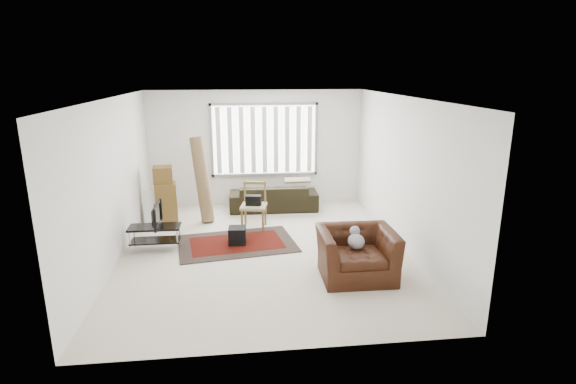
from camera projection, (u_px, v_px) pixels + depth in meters
name	position (u px, v px, depth m)	size (l,w,h in m)	color
room	(264.00, 149.00, 8.10)	(6.00, 6.02, 2.71)	beige
persian_rug	(237.00, 243.00, 8.38)	(2.32, 1.72, 0.02)	black
tv_stand	(155.00, 233.00, 8.02)	(0.90, 0.41, 0.45)	black
tv	(154.00, 215.00, 7.93)	(0.73, 0.09, 0.42)	black
subwoofer	(237.00, 235.00, 8.32)	(0.31, 0.31, 0.31)	black
moving_boxes	(165.00, 196.00, 9.55)	(0.53, 0.50, 1.18)	brown
white_flatpack	(158.00, 206.00, 9.44)	(0.57, 0.08, 0.73)	silver
rolled_rug	(202.00, 180.00, 9.45)	(0.27, 0.27, 1.79)	brown
sofa	(273.00, 193.00, 10.36)	(2.01, 0.87, 0.77)	black
side_chair	(254.00, 204.00, 9.10)	(0.58, 0.58, 0.93)	#958761
armchair	(357.00, 250.00, 6.95)	(1.19, 1.04, 0.87)	#33160A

